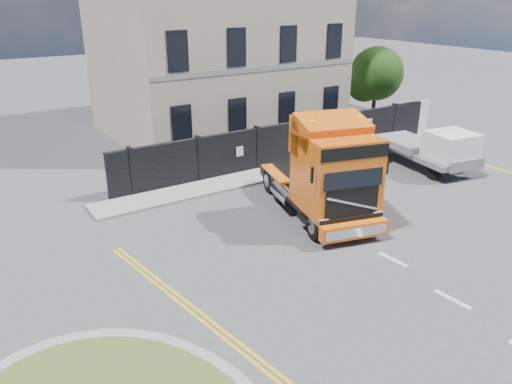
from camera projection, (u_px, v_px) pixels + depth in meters
ground at (310, 281)px, 14.36m from camera, size 120.00×120.00×0.00m
hoarding_fence at (301, 141)px, 24.30m from camera, size 18.80×0.25×2.00m
georgian_building at (214, 29)px, 28.08m from camera, size 12.30×10.30×12.80m
tree at (374, 76)px, 29.89m from camera, size 3.20×3.20×4.80m
pavement_far at (302, 166)px, 23.67m from camera, size 20.00×1.60×0.12m
truck at (328, 175)px, 17.69m from camera, size 3.88×6.71×3.79m
flatbed_pickup at (439, 150)px, 22.69m from camera, size 2.70×5.08×2.00m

